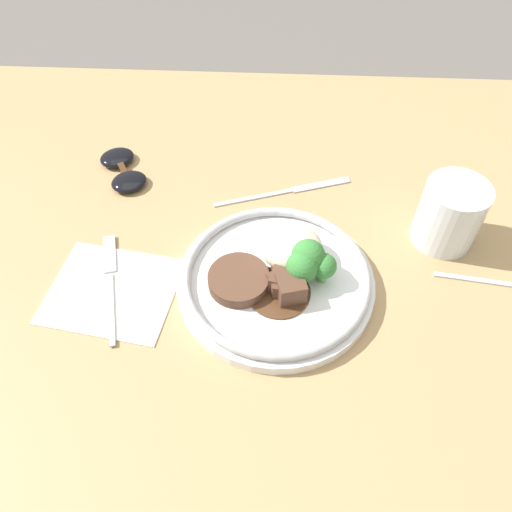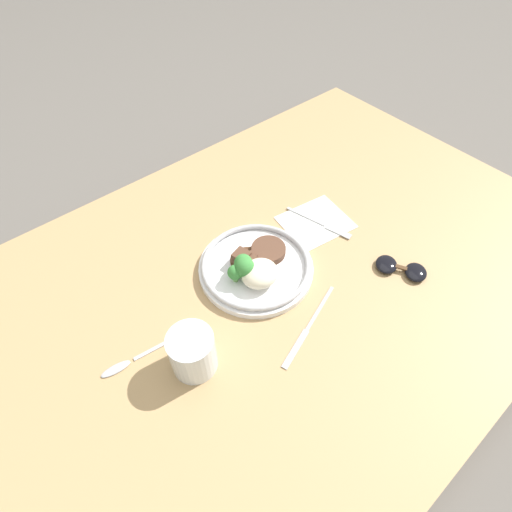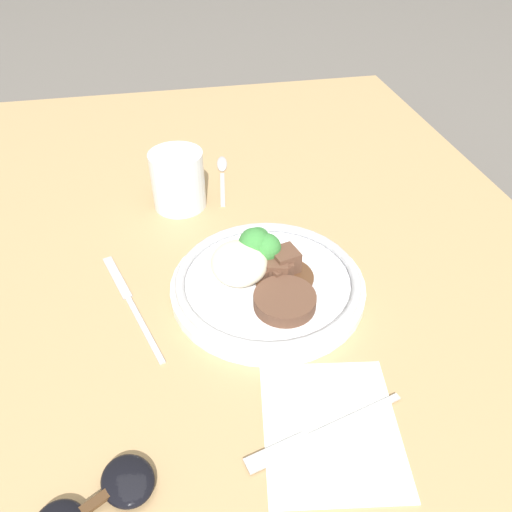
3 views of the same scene
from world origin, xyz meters
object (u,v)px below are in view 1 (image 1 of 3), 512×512
at_px(plate, 275,275).
at_px(sunglasses, 120,169).
at_px(fork, 107,276).
at_px(juice_glass, 445,217).
at_px(knife, 286,191).

relative_size(plate, sunglasses, 2.05).
distance_m(fork, sunglasses, 0.20).
bearing_deg(sunglasses, fork, -111.63).
bearing_deg(plate, fork, 179.91).
relative_size(juice_glass, knife, 0.45).
xyz_separation_m(plate, fork, (-0.21, 0.00, -0.02)).
distance_m(fork, knife, 0.28).
bearing_deg(fork, sunglasses, -7.00).
xyz_separation_m(fork, knife, (0.23, 0.17, -0.00)).
relative_size(fork, knife, 0.84).
bearing_deg(knife, sunglasses, 155.30).
bearing_deg(fork, juice_glass, -93.04).
xyz_separation_m(juice_glass, fork, (-0.43, -0.09, -0.04)).
bearing_deg(knife, plate, -112.16).
height_order(plate, sunglasses, plate).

